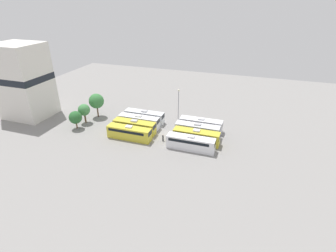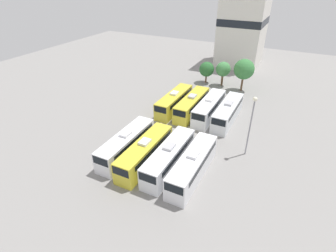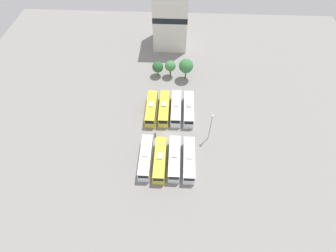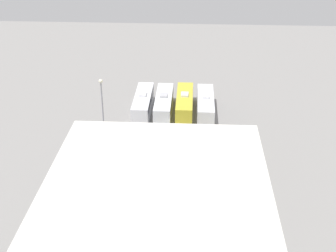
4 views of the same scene
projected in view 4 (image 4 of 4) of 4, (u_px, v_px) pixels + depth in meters
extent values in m
plane|color=gray|center=(172.00, 137.00, 69.05)|extent=(125.60, 125.60, 0.00)
cube|color=silver|center=(205.00, 106.00, 74.92)|extent=(2.60, 11.08, 3.16)
cube|color=black|center=(206.00, 102.00, 74.27)|extent=(2.64, 9.42, 0.70)
cube|color=black|center=(205.00, 88.00, 79.41)|extent=(2.29, 0.08, 1.11)
cube|color=silver|center=(206.00, 96.00, 74.11)|extent=(1.20, 1.60, 0.35)
cube|color=gold|center=(185.00, 104.00, 75.54)|extent=(2.60, 11.08, 3.16)
cube|color=black|center=(185.00, 100.00, 74.88)|extent=(2.64, 9.42, 0.70)
cube|color=black|center=(185.00, 86.00, 80.03)|extent=(2.29, 0.08, 1.11)
cube|color=silver|center=(185.00, 94.00, 74.73)|extent=(1.20, 1.60, 0.35)
cube|color=silver|center=(164.00, 105.00, 75.26)|extent=(2.60, 11.08, 3.16)
cube|color=black|center=(164.00, 101.00, 74.61)|extent=(2.64, 9.42, 0.70)
cube|color=black|center=(166.00, 87.00, 79.75)|extent=(2.29, 0.08, 1.11)
cube|color=#B2B2B7|center=(164.00, 95.00, 74.45)|extent=(1.20, 1.60, 0.35)
cube|color=silver|center=(143.00, 104.00, 75.58)|extent=(2.60, 11.08, 3.16)
cube|color=black|center=(143.00, 100.00, 74.93)|extent=(2.64, 9.42, 0.70)
cube|color=black|center=(146.00, 86.00, 80.07)|extent=(2.29, 0.08, 1.11)
cube|color=silver|center=(143.00, 94.00, 74.77)|extent=(1.20, 1.60, 0.35)
cube|color=gold|center=(207.00, 156.00, 61.16)|extent=(2.60, 11.08, 3.16)
cube|color=black|center=(207.00, 152.00, 60.51)|extent=(2.64, 9.42, 0.70)
cube|color=black|center=(207.00, 131.00, 65.65)|extent=(2.29, 0.08, 1.11)
cube|color=white|center=(208.00, 145.00, 60.35)|extent=(1.20, 1.60, 0.35)
cube|color=gold|center=(181.00, 157.00, 61.15)|extent=(2.60, 11.08, 3.16)
cube|color=black|center=(181.00, 152.00, 60.49)|extent=(2.64, 9.42, 0.70)
cube|color=black|center=(182.00, 131.00, 65.64)|extent=(2.29, 0.08, 1.11)
cube|color=#B2B2B7|center=(181.00, 145.00, 60.34)|extent=(1.20, 1.60, 0.35)
cube|color=silver|center=(156.00, 157.00, 61.13)|extent=(2.60, 11.08, 3.16)
cube|color=black|center=(156.00, 152.00, 60.48)|extent=(2.64, 9.42, 0.70)
cube|color=black|center=(159.00, 131.00, 65.62)|extent=(2.29, 0.08, 1.11)
cube|color=white|center=(156.00, 145.00, 60.32)|extent=(1.20, 1.60, 0.35)
cube|color=silver|center=(131.00, 155.00, 61.39)|extent=(2.60, 11.08, 3.16)
cube|color=black|center=(130.00, 151.00, 60.74)|extent=(2.64, 9.42, 0.70)
cube|color=black|center=(135.00, 130.00, 65.88)|extent=(2.29, 0.08, 1.11)
cube|color=#B2B2B7|center=(130.00, 144.00, 60.58)|extent=(1.20, 1.60, 0.35)
cylinder|color=#333338|center=(195.00, 132.00, 68.90)|extent=(0.36, 0.36, 1.51)
sphere|color=tan|center=(195.00, 127.00, 68.50)|extent=(0.24, 0.24, 0.24)
cylinder|color=gray|center=(103.00, 109.00, 67.81)|extent=(0.20, 0.20, 8.43)
sphere|color=#EAE5C6|center=(101.00, 81.00, 65.78)|extent=(0.60, 0.60, 0.60)
cylinder|color=brown|center=(204.00, 242.00, 47.46)|extent=(0.36, 0.36, 2.02)
sphere|color=#28602D|center=(204.00, 225.00, 46.44)|extent=(3.37, 3.37, 3.37)
cylinder|color=brown|center=(166.00, 237.00, 47.56)|extent=(0.47, 0.47, 2.70)
sphere|color=#428447|center=(166.00, 218.00, 46.41)|extent=(3.23, 3.23, 3.23)
cylinder|color=brown|center=(122.00, 226.00, 48.58)|extent=(0.41, 0.41, 3.33)
sphere|color=#387A3D|center=(120.00, 202.00, 47.13)|extent=(4.26, 4.26, 4.26)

